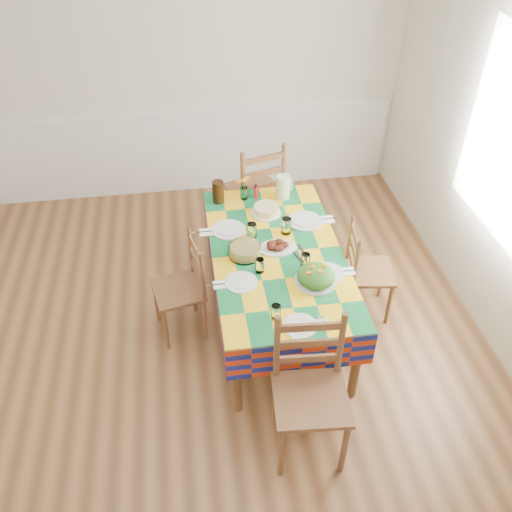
{
  "coord_description": "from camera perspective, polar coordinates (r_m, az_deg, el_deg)",
  "views": [
    {
      "loc": [
        -0.0,
        -2.74,
        3.23
      ],
      "look_at": [
        0.44,
        0.21,
        0.8
      ],
      "focal_mm": 38.0,
      "sensor_mm": 36.0,
      "label": 1
    }
  ],
  "objects": [
    {
      "name": "setting_right_far",
      "position": [
        4.31,
        4.55,
        3.52
      ],
      "size": [
        0.53,
        0.3,
        0.14
      ],
      "rotation": [
        0.0,
        0.0,
        -1.57
      ],
      "color": "silver",
      "rests_on": "dining_table"
    },
    {
      "name": "cake",
      "position": [
        4.44,
        1.1,
        4.86
      ],
      "size": [
        0.24,
        0.24,
        0.07
      ],
      "color": "silver",
      "rests_on": "dining_table"
    },
    {
      "name": "setting_left_near",
      "position": [
        3.8,
        -0.93,
        -2.13
      ],
      "size": [
        0.42,
        0.25,
        0.11
      ],
      "rotation": [
        0.0,
        0.0,
        1.57
      ],
      "color": "silver",
      "rests_on": "dining_table"
    },
    {
      "name": "setting_near_head",
      "position": [
        3.49,
        3.83,
        -6.79
      ],
      "size": [
        0.36,
        0.24,
        0.11
      ],
      "color": "silver",
      "rests_on": "dining_table"
    },
    {
      "name": "dining_table",
      "position": [
        4.1,
        2.2,
        -0.4
      ],
      "size": [
        0.98,
        1.81,
        0.71
      ],
      "color": "brown",
      "rests_on": "room"
    },
    {
      "name": "room",
      "position": [
        3.33,
        -7.03,
        4.3
      ],
      "size": [
        4.58,
        5.08,
        2.78
      ],
      "color": "brown",
      "rests_on": "ground"
    },
    {
      "name": "serving_utensils",
      "position": [
        4.0,
        4.9,
        -0.12
      ],
      "size": [
        0.14,
        0.31,
        0.01
      ],
      "color": "black",
      "rests_on": "dining_table"
    },
    {
      "name": "wainscot",
      "position": [
        5.9,
        -7.68,
        11.04
      ],
      "size": [
        4.41,
        0.06,
        0.92
      ],
      "color": "white",
      "rests_on": "room"
    },
    {
      "name": "setting_left_far",
      "position": [
        4.22,
        -2.12,
        2.73
      ],
      "size": [
        0.49,
        0.29,
        0.13
      ],
      "rotation": [
        0.0,
        0.0,
        1.57
      ],
      "color": "silver",
      "rests_on": "dining_table"
    },
    {
      "name": "flower_vase",
      "position": [
        4.59,
        -1.3,
        6.96
      ],
      "size": [
        0.13,
        0.11,
        0.21
      ],
      "color": "white",
      "rests_on": "dining_table"
    },
    {
      "name": "meat_platter",
      "position": [
        4.06,
        2.24,
        1.02
      ],
      "size": [
        0.29,
        0.21,
        0.06
      ],
      "color": "silver",
      "rests_on": "dining_table"
    },
    {
      "name": "chair_near",
      "position": [
        3.42,
        5.69,
        -14.1
      ],
      "size": [
        0.48,
        0.46,
        1.02
      ],
      "rotation": [
        0.0,
        0.0,
        -0.08
      ],
      "color": "brown",
      "rests_on": "room"
    },
    {
      "name": "name_card",
      "position": [
        3.41,
        4.46,
        -8.6
      ],
      "size": [
        0.08,
        0.03,
        0.02
      ],
      "primitive_type": "cube",
      "color": "silver",
      "rests_on": "dining_table"
    },
    {
      "name": "pasta_bowl",
      "position": [
        3.99,
        -1.2,
        0.57
      ],
      "size": [
        0.24,
        0.24,
        0.09
      ],
      "color": "white",
      "rests_on": "dining_table"
    },
    {
      "name": "chair_left",
      "position": [
        4.19,
        -7.69,
        -3.41
      ],
      "size": [
        0.43,
        0.45,
        0.86
      ],
      "rotation": [
        0.0,
        0.0,
        -1.36
      ],
      "color": "brown",
      "rests_on": "room"
    },
    {
      "name": "tea_pitcher",
      "position": [
        4.55,
        -4.01,
        6.75
      ],
      "size": [
        0.1,
        0.1,
        0.19
      ],
      "primitive_type": "cylinder",
      "color": "black",
      "rests_on": "dining_table"
    },
    {
      "name": "chair_right",
      "position": [
        4.4,
        11.43,
        -1.58
      ],
      "size": [
        0.41,
        0.42,
        0.85
      ],
      "rotation": [
        0.0,
        0.0,
        1.43
      ],
      "color": "brown",
      "rests_on": "room"
    },
    {
      "name": "salad_platter",
      "position": [
        3.78,
        6.33,
        -2.15
      ],
      "size": [
        0.3,
        0.3,
        0.13
      ],
      "color": "silver",
      "rests_on": "dining_table"
    },
    {
      "name": "green_pitcher",
      "position": [
        4.61,
        2.86,
        7.27
      ],
      "size": [
        0.12,
        0.12,
        0.2
      ],
      "primitive_type": "cylinder",
      "color": "#C8EDA7",
      "rests_on": "dining_table"
    },
    {
      "name": "hot_sauce",
      "position": [
        4.6,
        0.0,
        6.83
      ],
      "size": [
        0.03,
        0.03,
        0.14
      ],
      "primitive_type": "cylinder",
      "color": "red",
      "rests_on": "dining_table"
    },
    {
      "name": "setting_right_near",
      "position": [
        3.89,
        6.81,
        -1.29
      ],
      "size": [
        0.43,
        0.25,
        0.11
      ],
      "rotation": [
        0.0,
        0.0,
        -1.57
      ],
      "color": "silver",
      "rests_on": "dining_table"
    },
    {
      "name": "chair_far",
      "position": [
        5.07,
        0.02,
        6.69
      ],
      "size": [
        0.56,
        0.55,
        1.04
      ],
      "rotation": [
        0.0,
        0.0,
        3.42
      ],
      "color": "brown",
      "rests_on": "room"
    }
  ]
}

